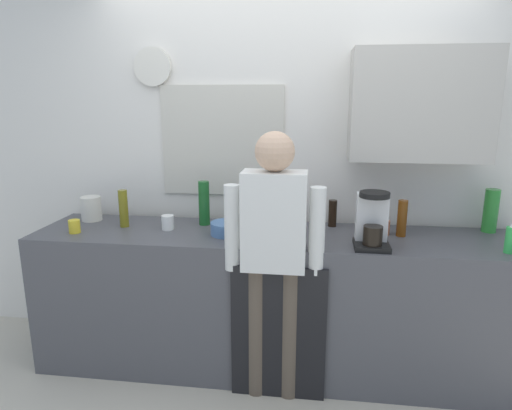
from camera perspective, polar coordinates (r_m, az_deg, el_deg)
The scene contains 18 objects.
ground_plane at distance 3.00m, azimuth 2.11°, elevation -22.74°, with size 8.00×8.00×0.00m, color beige.
kitchen_counter at distance 3.01m, azimuth 2.75°, elevation -12.21°, with size 3.14×0.64×0.93m, color #4C4C51.
dishwasher_panel at distance 2.74m, azimuth 2.85°, elevation -16.12°, with size 0.56×0.02×0.84m, color black.
back_wall_assembly at distance 3.14m, azimuth 5.36°, elevation 5.90°, with size 4.74×0.42×2.60m.
coffee_maker at distance 2.66m, azimuth 14.60°, elevation -2.13°, with size 0.20×0.20×0.33m.
bottle_green_wine at distance 3.04m, azimuth -6.64°, elevation 0.24°, with size 0.07×0.07×0.30m, color #195923.
bottle_dark_sauce at distance 3.04m, azimuth 9.74°, elevation -1.05°, with size 0.06×0.06×0.18m, color black.
bottle_olive_oil at distance 3.11m, azimuth -16.55°, elevation -0.43°, with size 0.06×0.06×0.25m, color olive.
bottle_amber_beer at distance 2.92m, azimuth 18.13°, elevation -1.62°, with size 0.06×0.06×0.23m, color brown.
bottle_red_vinegar at distance 2.84m, azimuth 2.53°, elevation -1.44°, with size 0.06×0.06×0.22m, color maroon.
bottle_clear_soda at distance 3.23m, azimuth 27.77°, elevation -0.64°, with size 0.09×0.09×0.28m, color #2D8C33.
cup_terracotta_mug at distance 2.94m, azimuth 15.94°, elevation -2.78°, with size 0.08×0.08×0.09m, color #B26647.
cup_yellow_cup at distance 3.09m, azimuth -22.15°, elevation -2.54°, with size 0.07×0.07×0.09m, color yellow.
cup_white_mug at distance 2.99m, azimuth -11.19°, elevation -2.20°, with size 0.08×0.08×0.10m, color white.
mixing_bowl at distance 2.83m, azimuth -3.60°, elevation -2.99°, with size 0.22×0.22×0.08m, color #4C72A5.
dish_soap at distance 2.86m, azimuth 29.71°, elevation -3.85°, with size 0.06×0.06×0.18m.
storage_canister at distance 3.35m, azimuth -20.28°, elevation -0.43°, with size 0.14×0.14×0.17m, color silver.
person_at_sink at distance 2.55m, azimuth 2.30°, elevation -5.32°, with size 0.57×0.22×1.60m.
Camera 1 is at (0.22, -2.41, 1.77)m, focal length 31.35 mm.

